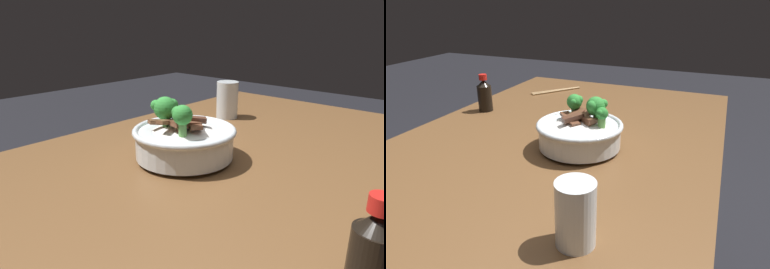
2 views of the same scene
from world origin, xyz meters
TOP-DOWN VIEW (x-y plane):
  - dining_table at (0.00, 0.00)m, footprint 1.35×0.83m
  - rice_bowl at (-0.02, 0.08)m, footprint 0.22×0.22m
  - drinking_glass at (0.31, 0.21)m, footprint 0.06×0.06m
  - soy_sauce_bottle at (-0.17, -0.32)m, footprint 0.05×0.05m

SIDE VIEW (x-z plane):
  - dining_table at x=0.00m, z-range 0.29..1.10m
  - drinking_glass at x=0.31m, z-range 0.81..0.92m
  - rice_bowl at x=-0.02m, z-range 0.79..0.93m
  - soy_sauce_bottle at x=-0.17m, z-range 0.81..0.93m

